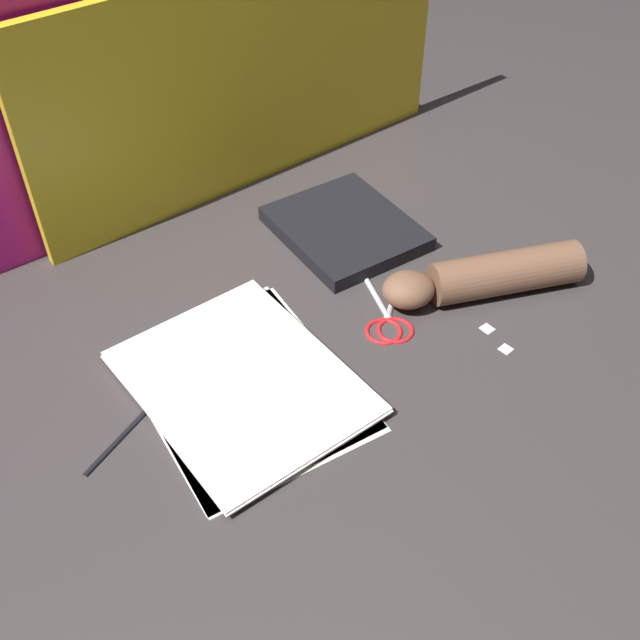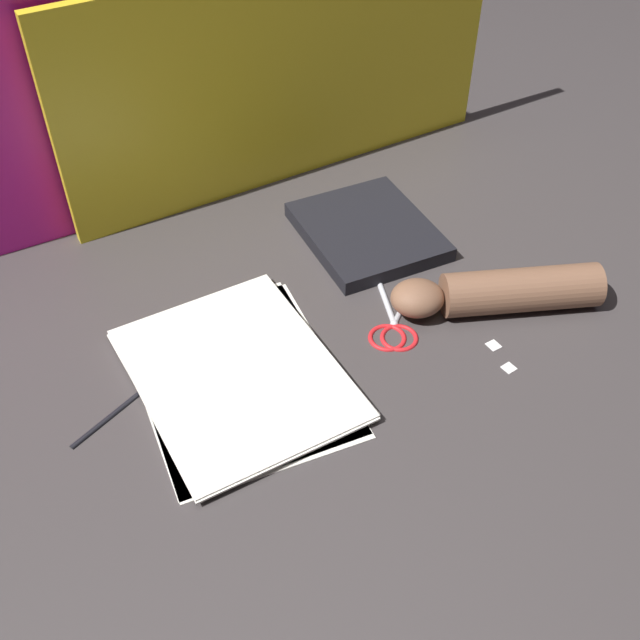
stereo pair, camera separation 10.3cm
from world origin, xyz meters
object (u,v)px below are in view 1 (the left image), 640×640
at_px(paper_stack, 243,383).
at_px(hand_forearm, 486,276).
at_px(book_closed, 345,228).
at_px(scissors, 389,320).

height_order(paper_stack, hand_forearm, hand_forearm).
distance_m(paper_stack, book_closed, 0.37).
distance_m(paper_stack, scissors, 0.24).
bearing_deg(scissors, hand_forearm, -9.41).
distance_m(paper_stack, hand_forearm, 0.41).
height_order(book_closed, scissors, book_closed).
xyz_separation_m(book_closed, scissors, (-0.07, -0.21, -0.01)).
relative_size(book_closed, scissors, 1.47).
bearing_deg(book_closed, scissors, -107.55).
bearing_deg(paper_stack, book_closed, 33.57).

